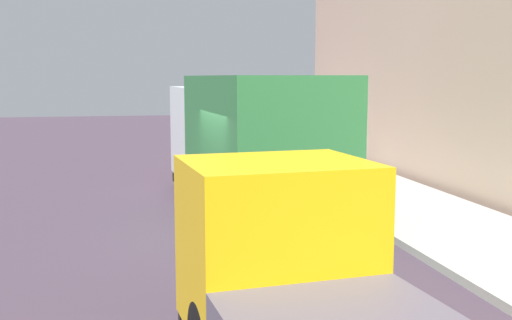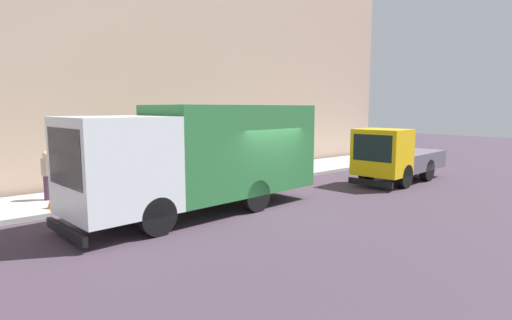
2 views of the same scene
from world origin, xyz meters
The scene contains 9 objects.
ground centered at (0.00, 0.00, 0.00)m, with size 80.00×80.00×0.00m, color #40323F.
sidewalk centered at (4.64, 0.00, 0.08)m, with size 3.28×30.00×0.15m, color #A7A79E.
building_facade centered at (6.78, 0.00, 5.06)m, with size 0.50×30.00×10.11m, color tan.
large_utility_truck centered at (0.74, 1.95, 1.79)m, with size 2.94×8.10×3.23m.
small_flatbed_truck centered at (-0.33, -6.95, 1.08)m, with size 2.40×5.40×2.31m.
pedestrian_walking centered at (3.76, 2.54, 1.00)m, with size 0.49×0.49×1.62m.
pedestrian_standing centered at (4.92, 5.27, 1.00)m, with size 0.47×0.47×1.61m.
traffic_cone_orange centered at (3.59, 5.43, 0.45)m, with size 0.41×0.41×0.59m, color orange.
street_sign_post centered at (3.32, 2.08, 1.73)m, with size 0.44×0.08×2.69m.
Camera 2 is at (-9.50, 8.60, 3.14)m, focal length 28.61 mm.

